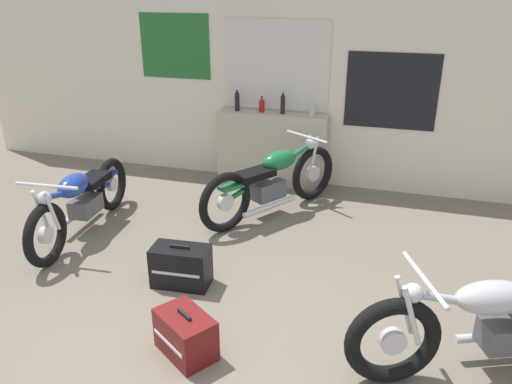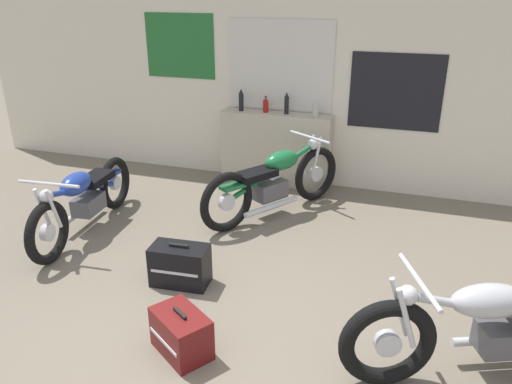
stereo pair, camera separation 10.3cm
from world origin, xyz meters
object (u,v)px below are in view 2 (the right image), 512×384
(bottle_right_center, at_px, (316,109))
(motorcycle_blue, at_px, (84,199))
(bottle_left_center, at_px, (266,105))
(bottle_center, at_px, (287,103))
(hard_case_black, at_px, (180,265))
(motorcycle_silver, at_px, (501,328))
(motorcycle_green, at_px, (275,181))
(bottle_leftmost, at_px, (241,100))
(hard_case_darkred, at_px, (181,333))

(bottle_right_center, relative_size, motorcycle_blue, 0.11)
(bottle_left_center, xyz_separation_m, bottle_center, (0.28, -0.01, 0.04))
(bottle_right_center, xyz_separation_m, hard_case_black, (-0.63, -2.60, -0.87))
(motorcycle_silver, height_order, hard_case_black, motorcycle_silver)
(bottle_left_center, xyz_separation_m, motorcycle_green, (0.41, -0.97, -0.64))
(bottle_leftmost, relative_size, hard_case_darkred, 0.59)
(bottle_left_center, height_order, bottle_center, bottle_center)
(bottle_leftmost, relative_size, hard_case_black, 0.59)
(motorcycle_silver, height_order, motorcycle_green, motorcycle_green)
(bottle_leftmost, height_order, motorcycle_blue, bottle_leftmost)
(motorcycle_blue, bearing_deg, motorcycle_silver, -13.93)
(bottle_left_center, height_order, motorcycle_silver, bottle_left_center)
(motorcycle_silver, distance_m, hard_case_black, 2.57)
(bottle_leftmost, xyz_separation_m, hard_case_darkred, (0.77, -3.44, -0.93))
(bottle_leftmost, distance_m, hard_case_darkred, 3.65)
(motorcycle_blue, relative_size, motorcycle_green, 1.10)
(bottle_right_center, xyz_separation_m, motorcycle_green, (-0.25, -0.93, -0.64))
(bottle_leftmost, relative_size, bottle_left_center, 1.52)
(hard_case_darkred, bearing_deg, bottle_center, 92.73)
(bottle_leftmost, bearing_deg, bottle_right_center, -1.11)
(bottle_center, relative_size, hard_case_black, 0.58)
(bottle_left_center, xyz_separation_m, motorcycle_blue, (-1.39, -2.03, -0.66))
(bottle_left_center, bearing_deg, motorcycle_blue, -124.27)
(motorcycle_silver, distance_m, motorcycle_green, 2.97)
(bottle_center, bearing_deg, bottle_left_center, 178.69)
(motorcycle_blue, bearing_deg, bottle_left_center, 55.73)
(bottle_left_center, xyz_separation_m, bottle_right_center, (0.66, -0.04, 0.00))
(motorcycle_green, distance_m, hard_case_black, 1.73)
(bottle_left_center, distance_m, bottle_right_center, 0.67)
(hard_case_black, bearing_deg, bottle_right_center, 76.34)
(hard_case_black, bearing_deg, motorcycle_silver, -8.29)
(motorcycle_silver, xyz_separation_m, hard_case_darkred, (-2.12, -0.45, -0.24))
(bottle_leftmost, relative_size, motorcycle_silver, 0.15)
(motorcycle_green, bearing_deg, motorcycle_silver, -43.47)
(motorcycle_green, bearing_deg, motorcycle_blue, -149.47)
(motorcycle_silver, bearing_deg, motorcycle_green, 136.53)
(bottle_right_center, relative_size, hard_case_darkred, 0.40)
(bottle_right_center, relative_size, motorcycle_silver, 0.10)
(bottle_leftmost, distance_m, bottle_center, 0.61)
(hard_case_black, bearing_deg, motorcycle_blue, 156.67)
(motorcycle_green, bearing_deg, bottle_right_center, 74.88)
(hard_case_darkred, bearing_deg, motorcycle_green, 90.71)
(motorcycle_blue, bearing_deg, bottle_right_center, 44.14)
(bottle_center, height_order, bottle_right_center, bottle_center)
(bottle_leftmost, bearing_deg, hard_case_darkred, -77.37)
(bottle_left_center, distance_m, motorcycle_blue, 2.55)
(bottle_center, height_order, motorcycle_green, bottle_center)
(motorcycle_green, distance_m, hard_case_darkred, 2.50)
(bottle_leftmost, height_order, motorcycle_silver, bottle_leftmost)
(motorcycle_silver, relative_size, hard_case_black, 3.87)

